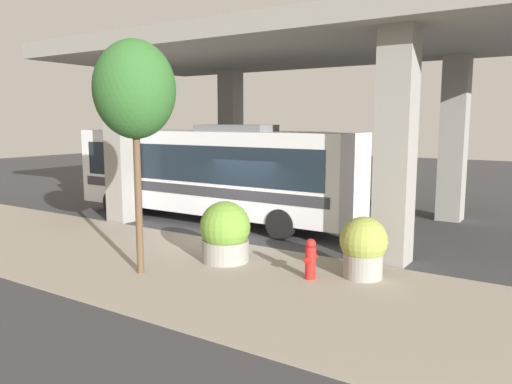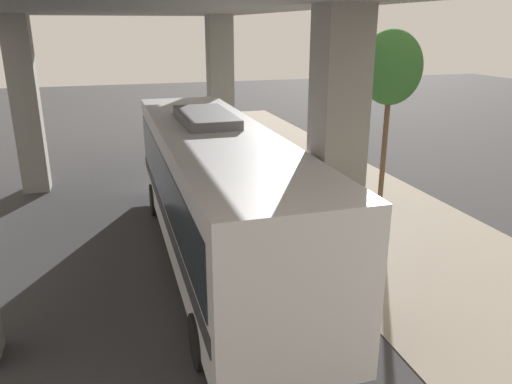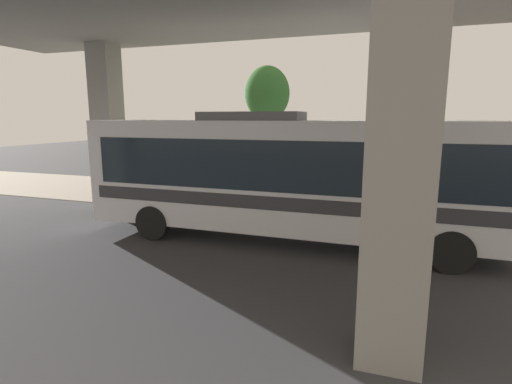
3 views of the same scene
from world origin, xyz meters
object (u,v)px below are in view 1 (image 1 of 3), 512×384
object	(u,v)px
bus	(211,169)
street_tree_near	(135,91)
planter_middle	(363,247)
planter_front	(225,233)
fire_hydrant	(311,259)

from	to	relation	value
bus	street_tree_near	xyz separation A→B (m)	(-6.26, -2.67, 2.52)
bus	planter_middle	world-z (taller)	bus
planter_front	street_tree_near	xyz separation A→B (m)	(-2.03, 1.14, 3.71)
fire_hydrant	bus	bearing A→B (deg)	55.89
street_tree_near	fire_hydrant	bearing A→B (deg)	-63.45
bus	planter_middle	distance (m)	8.34
bus	street_tree_near	world-z (taller)	street_tree_near
planter_front	bus	bearing A→B (deg)	41.99
bus	street_tree_near	bearing A→B (deg)	-156.92
planter_middle	street_tree_near	bearing A→B (deg)	119.46
planter_front	planter_middle	size ratio (longest dim) A/B	1.10
bus	planter_front	world-z (taller)	bus
bus	planter_front	distance (m)	5.81
planter_front	street_tree_near	distance (m)	4.38
bus	street_tree_near	size ratio (longest dim) A/B	2.04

